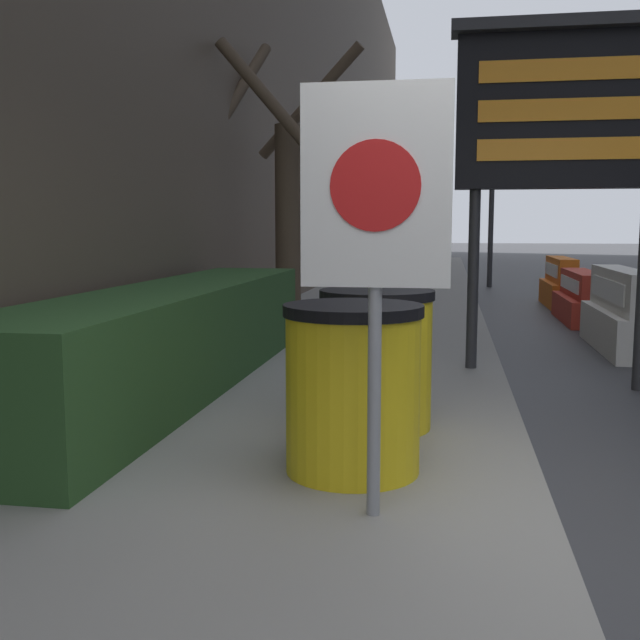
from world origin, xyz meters
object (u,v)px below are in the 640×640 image
Objects in this scene: message_board at (563,113)px; barrel_drum_foreground at (353,388)px; barrel_drum_middle at (376,359)px; jersey_barrier_white at (622,315)px; jersey_barrier_red_striped at (582,300)px; jersey_barrier_orange_near at (560,285)px; traffic_light_near_curb at (493,156)px; warning_sign at (375,218)px.

barrel_drum_foreground is at bearing -115.12° from message_board.
barrel_drum_middle is 5.02m from jersey_barrier_white.
jersey_barrier_white is at bearing -90.00° from jersey_barrier_red_striped.
message_board reaches higher than jersey_barrier_red_striped.
barrel_drum_foreground is 10.47m from jersey_barrier_orange_near.
jersey_barrier_white is 0.52× the size of traffic_light_near_curb.
message_board is 1.70× the size of jersey_barrier_orange_near.
barrel_drum_middle is 9.59m from jersey_barrier_orange_near.
barrel_drum_middle is 0.41× the size of jersey_barrier_white.
message_board is 11.18m from traffic_light_near_curb.
jersey_barrier_red_striped is (2.45, 7.03, -0.26)m from barrel_drum_middle.
traffic_light_near_curb is at bearing 84.15° from barrel_drum_foreground.
barrel_drum_foreground is 0.47× the size of warning_sign.
traffic_light_near_curb reaches higher than jersey_barrier_orange_near.
warning_sign is at bearing -111.54° from jersey_barrier_white.
traffic_light_near_curb is at bearing 85.03° from warning_sign.
barrel_drum_foreground is 3.83m from message_board.
jersey_barrier_white is (2.49, 5.28, -0.18)m from barrel_drum_foreground.
traffic_light_near_curb is (-1.03, 8.94, 2.62)m from jersey_barrier_white.
message_board is 1.46× the size of jersey_barrier_white.
barrel_drum_foreground is 1.00× the size of barrel_drum_middle.
jersey_barrier_orange_near is (1.06, 7.12, -2.03)m from message_board.
barrel_drum_middle is at bearing -119.23° from jersey_barrier_white.
message_board is 0.76× the size of traffic_light_near_curb.
jersey_barrier_orange_near is (2.32, 10.77, -1.09)m from warning_sign.
jersey_barrier_white is at bearing -83.42° from traffic_light_near_curb.
traffic_light_near_curb is (1.46, 14.22, 2.44)m from barrel_drum_foreground.
warning_sign reaches higher than barrel_drum_foreground.
jersey_barrier_orange_near is at bearing 90.00° from jersey_barrier_white.
jersey_barrier_orange_near is at bearing -75.70° from traffic_light_near_curb.
barrel_drum_middle is 13.62m from traffic_light_near_curb.
traffic_light_near_curb is at bearing 83.92° from barrel_drum_middle.
warning_sign is 0.60× the size of message_board.
warning_sign is at bearing -74.33° from barrel_drum_foreground.
traffic_light_near_curb reaches higher than barrel_drum_foreground.
barrel_drum_foreground is 14.50m from traffic_light_near_curb.
barrel_drum_foreground is 0.47× the size of jersey_barrier_orange_near.
barrel_drum_foreground is at bearing -95.85° from traffic_light_near_curb.
barrel_drum_middle is 7.45m from jersey_barrier_red_striped.
jersey_barrier_red_striped is at bearing 72.57° from barrel_drum_foreground.
jersey_barrier_orange_near is 0.45× the size of traffic_light_near_curb.
jersey_barrier_orange_near is 4.95m from traffic_light_near_curb.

